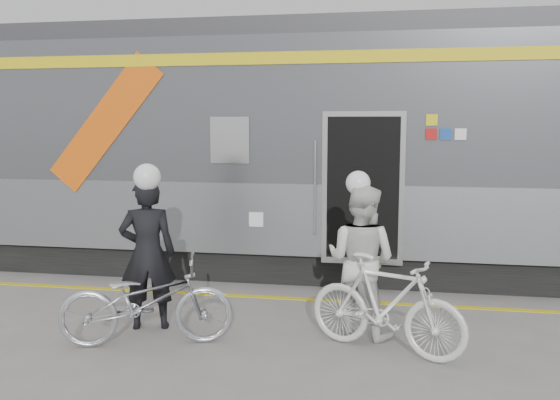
% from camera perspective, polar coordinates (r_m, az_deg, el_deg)
% --- Properties ---
extents(ground, '(90.00, 90.00, 0.00)m').
position_cam_1_polar(ground, '(6.70, -4.75, -14.56)').
color(ground, slate).
rests_on(ground, ground).
extents(train, '(24.00, 3.17, 4.10)m').
position_cam_1_polar(train, '(10.51, -3.74, 4.93)').
color(train, black).
rests_on(train, ground).
extents(safety_strip, '(24.00, 0.12, 0.01)m').
position_cam_1_polar(safety_strip, '(8.68, -1.09, -9.34)').
color(safety_strip, gold).
rests_on(safety_strip, ground).
extents(man, '(0.78, 0.62, 1.85)m').
position_cam_1_polar(man, '(7.40, -12.63, -5.07)').
color(man, black).
rests_on(man, ground).
extents(bicycle_left, '(2.06, 1.21, 1.02)m').
position_cam_1_polar(bicycle_left, '(6.94, -12.75, -9.47)').
color(bicycle_left, '#A7A9AF').
rests_on(bicycle_left, ground).
extents(woman, '(1.06, 0.96, 1.79)m').
position_cam_1_polar(woman, '(7.09, 7.79, -5.78)').
color(woman, silver).
rests_on(woman, ground).
extents(bicycle_right, '(1.86, 1.16, 1.09)m').
position_cam_1_polar(bicycle_right, '(6.64, 10.17, -9.88)').
color(bicycle_right, silver).
rests_on(bicycle_right, ground).
extents(helmet_man, '(0.32, 0.32, 0.32)m').
position_cam_1_polar(helmet_man, '(7.25, -12.87, 3.35)').
color(helmet_man, white).
rests_on(helmet_man, man).
extents(helmet_woman, '(0.29, 0.29, 0.29)m').
position_cam_1_polar(helmet_woman, '(6.93, 7.94, 2.62)').
color(helmet_woman, white).
rests_on(helmet_woman, woman).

